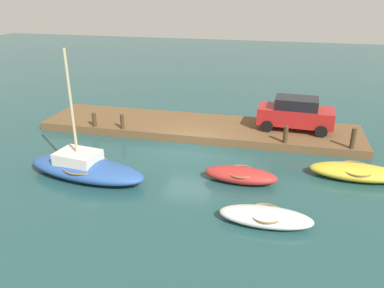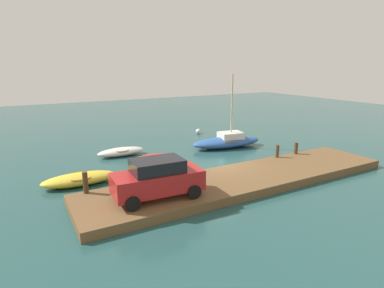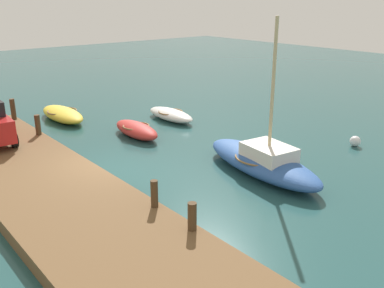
{
  "view_description": "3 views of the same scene",
  "coord_description": "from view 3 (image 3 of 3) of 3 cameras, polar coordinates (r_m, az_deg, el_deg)",
  "views": [
    {
      "loc": [
        -4.44,
        18.0,
        8.0
      ],
      "look_at": [
        -0.62,
        1.9,
        1.03
      ],
      "focal_mm": 35.8,
      "sensor_mm": 36.0,
      "label": 1
    },
    {
      "loc": [
        -10.64,
        -15.44,
        6.35
      ],
      "look_at": [
        -0.42,
        2.72,
        1.12
      ],
      "focal_mm": 29.72,
      "sensor_mm": 36.0,
      "label": 2
    },
    {
      "loc": [
        13.34,
        -7.09,
        6.24
      ],
      "look_at": [
        1.37,
        2.85,
        0.87
      ],
      "focal_mm": 40.08,
      "sensor_mm": 36.0,
      "label": 3
    }
  ],
  "objects": [
    {
      "name": "mooring_post_west",
      "position": [
        23.0,
        -22.72,
        4.29
      ],
      "size": [
        0.24,
        0.24,
        1.04
      ],
      "primitive_type": "cylinder",
      "color": "#47331E",
      "rests_on": "dock_platform"
    },
    {
      "name": "mooring_post_mid_west",
      "position": [
        20.03,
        -19.83,
        2.41
      ],
      "size": [
        0.24,
        0.24,
        0.9
      ],
      "primitive_type": "cylinder",
      "color": "#47331E",
      "rests_on": "dock_platform"
    },
    {
      "name": "mooring_post_east",
      "position": [
        11.28,
        0.02,
        -9.61
      ],
      "size": [
        0.24,
        0.24,
        0.78
      ],
      "primitive_type": "cylinder",
      "color": "#47331E",
      "rests_on": "dock_platform"
    },
    {
      "name": "marker_buoy",
      "position": [
        20.09,
        20.89,
        0.35
      ],
      "size": [
        0.47,
        0.47,
        0.47
      ],
      "primitive_type": "sphere",
      "color": "silver",
      "rests_on": "ground_plane"
    },
    {
      "name": "sailboat_blue",
      "position": [
        16.04,
        9.35,
        -2.2
      ],
      "size": [
        5.91,
        2.68,
        5.65
      ],
      "rotation": [
        0.0,
        0.0,
        -0.14
      ],
      "color": "#2D569E",
      "rests_on": "ground_plane"
    },
    {
      "name": "dock_platform",
      "position": [
        15.34,
        -19.12,
        -5.19
      ],
      "size": [
        18.23,
        3.99,
        0.44
      ],
      "primitive_type": "cube",
      "color": "brown",
      "rests_on": "ground_plane"
    },
    {
      "name": "ground_plane",
      "position": [
        16.35,
        -10.86,
        -3.77
      ],
      "size": [
        84.0,
        84.0,
        0.0
      ],
      "primitive_type": "plane",
      "color": "#234C4C"
    },
    {
      "name": "rowboat_yellow",
      "position": [
        23.82,
        -16.86,
        3.83
      ],
      "size": [
        3.96,
        1.58,
        0.64
      ],
      "rotation": [
        0.0,
        0.0,
        -0.02
      ],
      "color": "gold",
      "rests_on": "ground_plane"
    },
    {
      "name": "rowboat_white",
      "position": [
        22.85,
        -2.86,
        3.94
      ],
      "size": [
        3.35,
        1.31,
        0.58
      ],
      "rotation": [
        0.0,
        0.0,
        0.0
      ],
      "color": "white",
      "rests_on": "ground_plane"
    },
    {
      "name": "mooring_post_mid_east",
      "position": [
        12.49,
        -5.03,
        -6.6
      ],
      "size": [
        0.22,
        0.22,
        0.82
      ],
      "primitive_type": "cylinder",
      "color": "#47331E",
      "rests_on": "dock_platform"
    },
    {
      "name": "rowboat_red",
      "position": [
        20.25,
        -7.42,
        1.92
      ],
      "size": [
        3.22,
        1.3,
        0.66
      ],
      "rotation": [
        0.0,
        0.0,
        -0.04
      ],
      "color": "#B72D28",
      "rests_on": "ground_plane"
    }
  ]
}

